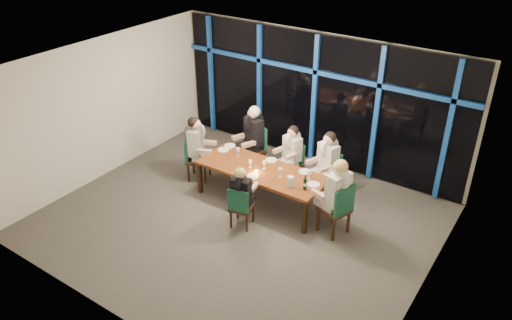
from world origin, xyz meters
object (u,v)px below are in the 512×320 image
object	(u,v)px
chair_far_mid	(293,161)
chair_near_mid	(240,206)
chair_far_right	(329,171)
diner_end_left	(197,139)
water_pitcher	(290,182)
diner_near_mid	(242,188)
diner_far_mid	(291,147)
chair_far_left	(256,145)
wine_bottle	(305,184)
chair_end_right	(338,207)
diner_end_right	(337,186)
dining_table	(262,172)
diner_far_right	(327,155)
chair_end_left	(194,155)
diner_far_left	(252,130)

from	to	relation	value
chair_far_mid	chair_near_mid	distance (m)	1.98
chair_near_mid	chair_far_right	bearing A→B (deg)	-126.11
diner_end_left	water_pitcher	bearing A→B (deg)	-118.82
water_pitcher	diner_end_left	bearing A→B (deg)	154.01
chair_far_mid	water_pitcher	xyz separation A→B (m)	(0.66, -1.26, 0.35)
diner_near_mid	water_pitcher	size ratio (longest dim) A/B	3.92
diner_far_mid	diner_near_mid	world-z (taller)	diner_far_mid
chair_far_left	wine_bottle	size ratio (longest dim) A/B	3.49
chair_end_right	diner_end_left	size ratio (longest dim) A/B	1.08
diner_end_right	water_pitcher	distance (m)	0.89
dining_table	chair_far_right	xyz separation A→B (m)	(0.99, 0.99, -0.13)
chair_far_left	chair_end_right	xyz separation A→B (m)	(2.59, -1.17, 0.00)
diner_end_left	wine_bottle	size ratio (longest dim) A/B	3.25
diner_far_right	diner_end_left	xyz separation A→B (m)	(-2.59, -0.92, 0.01)
diner_end_left	water_pitcher	size ratio (longest dim) A/B	4.54
chair_far_left	diner_far_right	xyz separation A→B (m)	(1.80, -0.13, 0.36)
dining_table	chair_end_right	size ratio (longest dim) A/B	2.47
chair_far_mid	diner_far_right	xyz separation A→B (m)	(0.83, -0.11, 0.43)
chair_far_mid	diner_far_mid	size ratio (longest dim) A/B	1.03
chair_near_mid	diner_end_right	distance (m)	1.80
diner_end_left	diner_end_right	xyz separation A→B (m)	(3.29, -0.09, 0.05)
diner_far_mid	diner_far_right	size ratio (longest dim) A/B	0.93
chair_near_mid	chair_end_left	bearing A→B (deg)	-39.00
diner_end_left	wine_bottle	distance (m)	2.70
dining_table	chair_far_left	world-z (taller)	chair_far_left
diner_end_right	chair_end_left	bearing A→B (deg)	-73.57
diner_far_mid	diner_end_right	size ratio (longest dim) A/B	0.87
chair_far_right	diner_end_left	xyz separation A→B (m)	(-2.62, -1.00, 0.40)
chair_end_left	chair_near_mid	distance (m)	2.08
chair_far_left	diner_end_right	xyz separation A→B (m)	(2.51, -1.14, 0.42)
diner_far_mid	wine_bottle	world-z (taller)	diner_far_mid
chair_far_left	chair_far_right	size ratio (longest dim) A/B	1.06
wine_bottle	diner_far_mid	bearing A→B (deg)	130.55
chair_end_left	chair_near_mid	xyz separation A→B (m)	(1.87, -0.91, -0.08)
chair_far_mid	wine_bottle	xyz separation A→B (m)	(0.93, -1.19, 0.36)
chair_end_left	diner_far_left	size ratio (longest dim) A/B	0.98
chair_far_left	chair_end_right	world-z (taller)	chair_end_right
diner_far_mid	diner_far_right	world-z (taller)	diner_far_right
chair_end_right	water_pitcher	size ratio (longest dim) A/B	4.91
chair_far_left	wine_bottle	world-z (taller)	wine_bottle
chair_near_mid	water_pitcher	world-z (taller)	water_pitcher
chair_far_left	chair_far_mid	bearing A→B (deg)	23.54
diner_far_mid	wine_bottle	bearing A→B (deg)	-34.37
diner_end_left	chair_far_mid	bearing A→B (deg)	-83.03
water_pitcher	diner_end_right	bearing A→B (deg)	-11.70
chair_end_right	diner_near_mid	xyz separation A→B (m)	(-1.60, -0.75, 0.24)
water_pitcher	chair_far_left	bearing A→B (deg)	121.51
diner_end_left	chair_end_left	bearing A→B (deg)	90.00
dining_table	diner_end_right	world-z (taller)	diner_end_right
chair_end_left	diner_end_right	xyz separation A→B (m)	(3.37, -0.06, 0.45)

